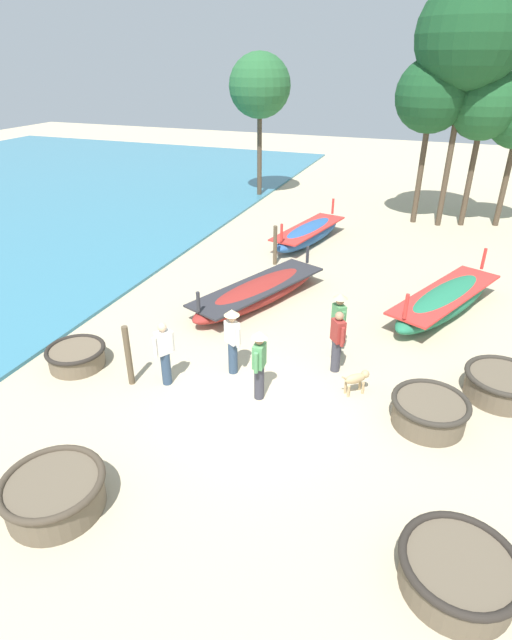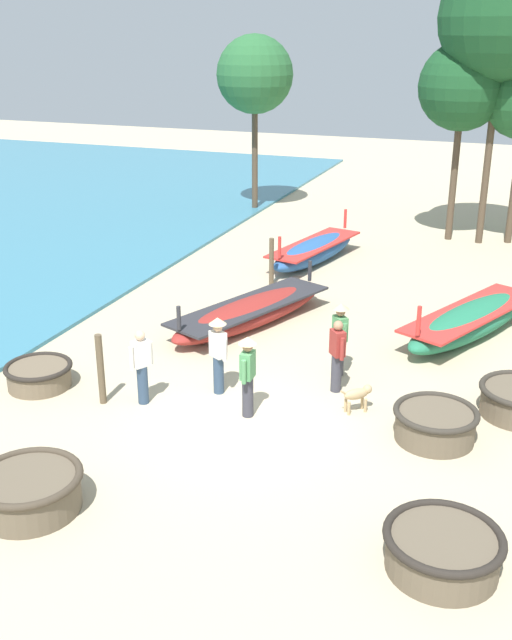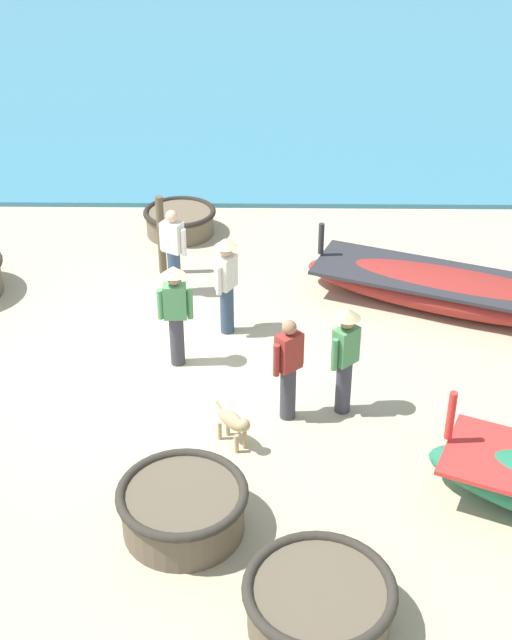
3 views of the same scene
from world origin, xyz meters
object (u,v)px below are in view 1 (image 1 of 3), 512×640
at_px(coracle_tilted, 458,571).
at_px(fisherman_hauling, 338,320).
at_px(fisherman_standing_right, 337,340).
at_px(long_boat_blue_hull, 308,233).
at_px(tree_right_mid, 471,35).
at_px(coracle_center, 429,411).
at_px(long_boat_white_hull, 259,292).
at_px(tree_rightmost, 432,96).
at_px(coracle_beside_post, 54,492).
at_px(fisherman_with_hat, 259,361).
at_px(dog, 357,379).
at_px(tree_center, 484,105).
at_px(fisherman_standing_left, 164,352).
at_px(mooring_post_mid_beach, 128,356).
at_px(tree_left_mid, 260,86).
at_px(coracle_front_left, 501,384).
at_px(long_boat_ochre_hull, 445,301).
at_px(fisherman_crouching, 232,337).
at_px(coracle_weathered, 76,356).

bearing_deg(coracle_tilted, fisherman_hauling, 117.93).
relative_size(coracle_tilted, fisherman_standing_right, 1.08).
distance_m(long_boat_blue_hull, tree_right_mid, 9.50).
relative_size(coracle_center, tree_right_mid, 0.16).
xyz_separation_m(long_boat_white_hull, tree_rightmost, (3.66, 10.25, 4.90)).
bearing_deg(fisherman_standing_right, coracle_beside_post, -120.98).
bearing_deg(fisherman_with_hat, long_boat_white_hull, 110.61).
bearing_deg(dog, tree_right_mid, 85.58).
distance_m(long_boat_blue_hull, tree_center, 8.70).
height_order(fisherman_standing_left, tree_right_mid, tree_right_mid).
bearing_deg(coracle_tilted, dog, 118.02).
distance_m(mooring_post_mid_beach, tree_center, 17.57).
height_order(coracle_tilted, tree_rightmost, tree_rightmost).
bearing_deg(tree_left_mid, tree_right_mid, -12.20).
xyz_separation_m(tree_center, tree_left_mid, (-10.18, 1.60, 0.41)).
bearing_deg(fisherman_hauling, coracle_front_left, -7.81).
xyz_separation_m(coracle_center, fisherman_hauling, (-2.36, 2.05, 0.62)).
height_order(coracle_front_left, coracle_tilted, coracle_front_left).
bearing_deg(long_boat_white_hull, long_boat_ochre_hull, 12.88).
bearing_deg(long_boat_ochre_hull, tree_left_mid, 131.93).
distance_m(coracle_center, fisherman_standing_left, 5.76).
bearing_deg(coracle_beside_post, fisherman_hauling, 63.24).
bearing_deg(fisherman_with_hat, tree_center, 75.20).
bearing_deg(long_boat_ochre_hull, fisherman_hauling, -126.37).
relative_size(fisherman_crouching, tree_left_mid, 0.24).
xyz_separation_m(fisherman_hauling, tree_center, (2.81, 12.64, 3.98)).
distance_m(long_boat_white_hull, tree_right_mid, 13.22).
relative_size(coracle_front_left, long_boat_ochre_hull, 0.31).
height_order(coracle_center, fisherman_with_hat, fisherman_with_hat).
distance_m(fisherman_crouching, fisherman_hauling, 2.71).
xyz_separation_m(coracle_weathered, fisherman_crouching, (3.65, 1.07, 0.68)).
bearing_deg(tree_rightmost, fisherman_with_hat, -97.52).
bearing_deg(coracle_weathered, coracle_center, 5.19).
bearing_deg(coracle_front_left, fisherman_hauling, 172.19).
bearing_deg(tree_left_mid, coracle_beside_post, -78.79).
bearing_deg(fisherman_with_hat, tree_right_mid, 78.36).
distance_m(coracle_beside_post, fisherman_with_hat, 4.59).
bearing_deg(fisherman_crouching, fisherman_hauling, 39.23).
xyz_separation_m(long_boat_white_hull, fisherman_with_hat, (1.70, -4.53, 0.62)).
xyz_separation_m(coracle_center, dog, (-1.57, 0.55, 0.04)).
bearing_deg(mooring_post_mid_beach, coracle_weathered, 174.05).
xyz_separation_m(dog, tree_right_mid, (1.06, 13.75, 6.99)).
bearing_deg(coracle_beside_post, coracle_tilted, 7.80).
height_order(fisherman_with_hat, mooring_post_mid_beach, fisherman_with_hat).
height_order(dog, tree_left_mid, tree_left_mid).
bearing_deg(tree_right_mid, coracle_front_left, -81.42).
bearing_deg(fisherman_standing_left, long_boat_ochre_hull, 45.99).
bearing_deg(tree_center, dog, -98.14).
distance_m(coracle_weathered, long_boat_ochre_hull, 10.22).
bearing_deg(tree_rightmost, long_boat_ochre_hull, -79.57).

